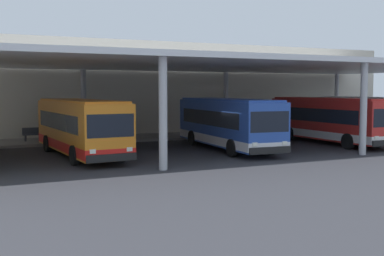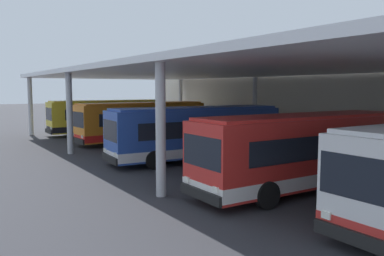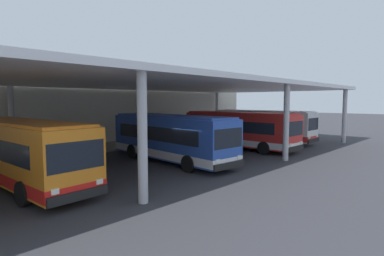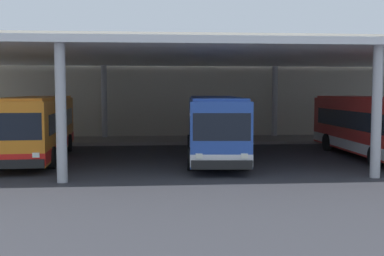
# 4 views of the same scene
# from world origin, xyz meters

# --- Properties ---
(ground_plane) EXTENTS (200.00, 200.00, 0.00)m
(ground_plane) POSITION_xyz_m (0.00, 0.00, 0.00)
(ground_plane) COLOR #333338
(platform_kerb) EXTENTS (42.00, 4.50, 0.18)m
(platform_kerb) POSITION_xyz_m (0.00, 11.75, 0.09)
(platform_kerb) COLOR gray
(platform_kerb) RESTS_ON ground
(station_building_facade) EXTENTS (48.00, 1.60, 7.73)m
(station_building_facade) POSITION_xyz_m (0.00, 15.00, 3.86)
(station_building_facade) COLOR beige
(station_building_facade) RESTS_ON ground
(canopy_shelter) EXTENTS (40.00, 17.00, 5.55)m
(canopy_shelter) POSITION_xyz_m (0.00, 5.50, 5.31)
(canopy_shelter) COLOR silver
(canopy_shelter) RESTS_ON ground
(bus_second_bay) EXTENTS (3.11, 10.65, 3.17)m
(bus_second_bay) POSITION_xyz_m (-8.60, 3.87, 1.66)
(bus_second_bay) COLOR orange
(bus_second_bay) RESTS_ON ground
(bus_middle_bay) EXTENTS (3.27, 10.68, 3.17)m
(bus_middle_bay) POSITION_xyz_m (0.38, 3.02, 1.66)
(bus_middle_bay) COLOR #284CA8
(bus_middle_bay) RESTS_ON ground
(bus_far_bay) EXTENTS (2.80, 10.56, 3.17)m
(bus_far_bay) POSITION_xyz_m (8.53, 3.04, 1.66)
(bus_far_bay) COLOR red
(bus_far_bay) RESTS_ON ground
(bus_departing) EXTENTS (2.79, 10.55, 3.17)m
(bus_departing) POSITION_xyz_m (13.95, 3.93, 1.66)
(bus_departing) COLOR white
(bus_departing) RESTS_ON ground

